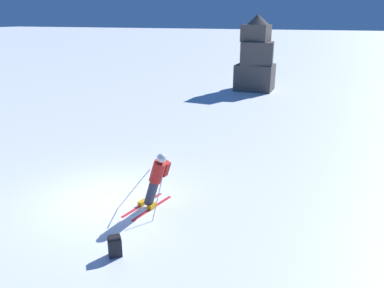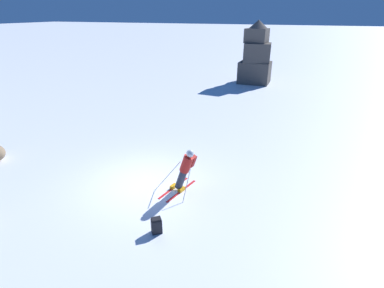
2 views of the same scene
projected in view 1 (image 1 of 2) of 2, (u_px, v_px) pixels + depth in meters
name	position (u px, v px, depth m)	size (l,w,h in m)	color
ground_plane	(105.00, 198.00, 11.17)	(300.00, 300.00, 0.00)	white
skier	(156.00, 178.00, 10.23)	(1.49, 1.77, 1.78)	red
rock_pillar	(256.00, 59.00, 26.84)	(2.66, 2.34, 5.30)	#4C4742
spare_backpack	(115.00, 246.00, 8.44)	(0.37, 0.36, 0.50)	black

